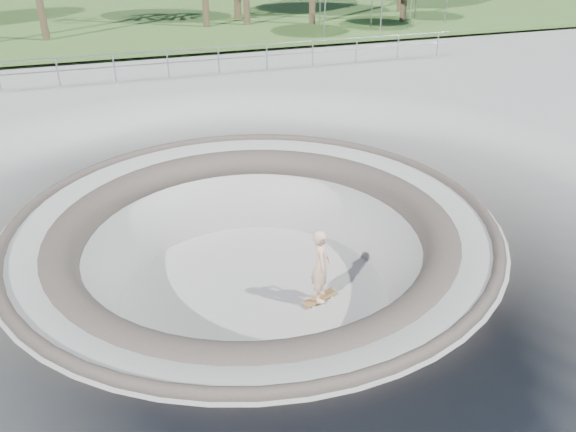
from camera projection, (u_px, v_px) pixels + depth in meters
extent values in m
plane|color=gray|center=(253.00, 219.00, 11.95)|extent=(180.00, 180.00, 0.00)
torus|color=gray|center=(256.00, 295.00, 12.89)|extent=(14.00, 14.00, 4.00)
cylinder|color=gray|center=(256.00, 293.00, 12.87)|extent=(6.60, 6.60, 0.10)
torus|color=#4E493F|center=(253.00, 219.00, 11.96)|extent=(10.24, 10.24, 0.24)
torus|color=#4E493F|center=(254.00, 237.00, 12.16)|extent=(8.91, 8.91, 0.81)
cube|color=#406227|center=(124.00, 4.00, 40.22)|extent=(180.00, 36.00, 0.12)
ellipsoid|color=olive|center=(184.00, 44.00, 68.02)|extent=(61.60, 44.00, 28.60)
ellipsoid|color=olive|center=(415.00, 21.00, 67.92)|extent=(42.00, 30.00, 19.50)
cylinder|color=gray|center=(167.00, 51.00, 21.42)|extent=(25.00, 0.05, 0.05)
cylinder|color=gray|center=(168.00, 63.00, 21.63)|extent=(25.00, 0.05, 0.05)
cube|color=olive|center=(320.00, 298.00, 12.50)|extent=(0.89, 0.52, 0.02)
cylinder|color=silver|center=(320.00, 299.00, 12.52)|extent=(0.10, 0.18, 0.04)
cylinder|color=silver|center=(320.00, 299.00, 12.52)|extent=(0.10, 0.18, 0.04)
cylinder|color=silver|center=(320.00, 300.00, 12.52)|extent=(0.07, 0.05, 0.07)
cylinder|color=silver|center=(320.00, 300.00, 12.52)|extent=(0.07, 0.05, 0.07)
cylinder|color=silver|center=(320.00, 300.00, 12.52)|extent=(0.07, 0.05, 0.07)
cylinder|color=silver|center=(320.00, 300.00, 12.52)|extent=(0.07, 0.05, 0.07)
imported|color=beige|center=(321.00, 265.00, 12.09)|extent=(0.58, 0.72, 1.71)
cylinder|color=gray|center=(335.00, 15.00, 27.70)|extent=(0.06, 0.06, 2.23)
cylinder|color=gray|center=(387.00, 13.00, 28.52)|extent=(0.06, 0.06, 2.23)
cylinder|color=gray|center=(314.00, 8.00, 30.07)|extent=(0.06, 0.06, 2.23)
cylinder|color=gray|center=(362.00, 5.00, 30.89)|extent=(0.06, 0.06, 2.23)
cylinder|color=gray|center=(405.00, 7.00, 30.86)|extent=(0.06, 0.06, 2.05)
cylinder|color=gray|center=(446.00, 5.00, 31.61)|extent=(0.06, 0.06, 2.05)
cylinder|color=gray|center=(383.00, 1.00, 33.04)|extent=(0.06, 0.06, 2.05)
cylinder|color=gray|center=(422.00, 0.00, 33.79)|extent=(0.06, 0.06, 2.05)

